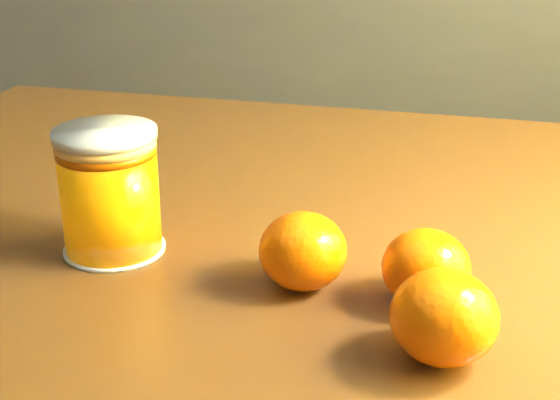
# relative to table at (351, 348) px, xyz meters

# --- Properties ---
(kitchen_counter) EXTENTS (3.15, 0.60, 0.90)m
(kitchen_counter) POSITION_rel_table_xyz_m (-0.86, 1.45, -0.24)
(kitchen_counter) COLOR #4B4B50
(kitchen_counter) RESTS_ON ground
(table) EXTENTS (1.09, 0.80, 0.79)m
(table) POSITION_rel_table_xyz_m (0.00, 0.00, 0.00)
(table) COLOR brown
(table) RESTS_ON ground
(juice_glass) EXTENTS (0.08, 0.08, 0.09)m
(juice_glass) POSITION_rel_table_xyz_m (-0.18, -0.05, 0.15)
(juice_glass) COLOR orange
(juice_glass) RESTS_ON table
(orange_front) EXTENTS (0.08, 0.08, 0.05)m
(orange_front) POSITION_rel_table_xyz_m (0.05, -0.09, 0.13)
(orange_front) COLOR #FF6A05
(orange_front) RESTS_ON table
(orange_back) EXTENTS (0.07, 0.07, 0.05)m
(orange_back) POSITION_rel_table_xyz_m (-0.03, -0.08, 0.13)
(orange_back) COLOR #FF6A05
(orange_back) RESTS_ON table
(orange_extra) EXTENTS (0.06, 0.06, 0.06)m
(orange_extra) POSITION_rel_table_xyz_m (0.07, -0.15, 0.13)
(orange_extra) COLOR #FF6A05
(orange_extra) RESTS_ON table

